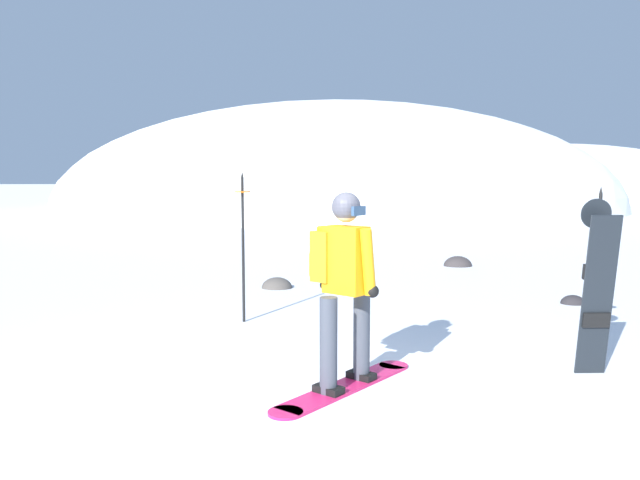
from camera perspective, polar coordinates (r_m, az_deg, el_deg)
name	(u,v)px	position (r m, az deg, el deg)	size (l,w,h in m)	color
ground_plane	(319,410)	(5.12, -0.05, -15.32)	(300.00, 300.00, 0.00)	white
ridge_peak_main	(337,208)	(36.33, 1.54, 2.90)	(31.43, 28.29, 12.03)	white
ridge_peak_far	(551,198)	(57.52, 20.39, 3.61)	(28.75, 25.88, 9.24)	white
snowboarder_main	(343,284)	(5.40, 2.12, -4.06)	(1.30, 1.46, 1.71)	#D11E5B
spare_snowboard	(597,287)	(6.27, 24.01, -3.95)	(0.28, 0.26, 1.65)	black
piste_marker_near	(598,257)	(7.18, 24.06, -1.45)	(0.20, 0.20, 1.74)	black
piste_marker_far	(243,236)	(7.91, -7.06, 0.32)	(0.20, 0.20, 1.91)	black
rock_dark	(277,288)	(10.42, -3.96, -4.39)	(0.51, 0.43, 0.36)	#4C4742
rock_mid	(458,266)	(13.25, 12.48, -2.33)	(0.58, 0.50, 0.41)	#383333
rock_small	(573,304)	(9.85, 22.12, -5.41)	(0.36, 0.31, 0.25)	#282628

